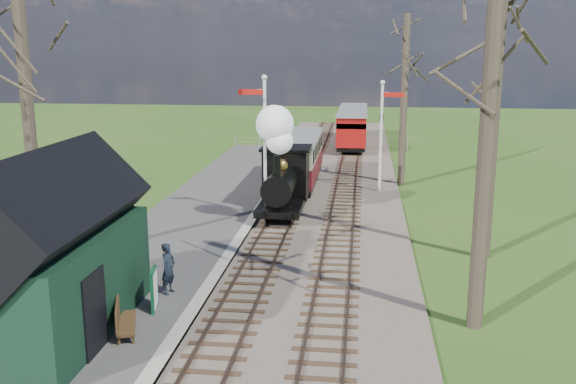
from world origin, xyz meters
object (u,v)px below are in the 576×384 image
at_px(semaphore_near, 263,137).
at_px(semaphore_far, 383,128).
at_px(coach, 297,158).
at_px(red_carriage_a, 352,130).
at_px(locomotive, 282,169).
at_px(red_carriage_b, 353,122).
at_px(bench, 122,318).
at_px(person, 168,268).
at_px(station_shed, 50,254).
at_px(sign_board, 154,289).

bearing_deg(semaphore_near, semaphore_far, 49.40).
relative_size(coach, red_carriage_a, 1.49).
distance_m(semaphore_far, locomotive, 7.28).
height_order(red_carriage_b, bench, red_carriage_b).
relative_size(red_carriage_b, person, 3.41).
bearing_deg(bench, red_carriage_b, 81.89).
bearing_deg(coach, person, -98.07).
bearing_deg(semaphore_far, semaphore_near, -130.60).
relative_size(semaphore_far, locomotive, 1.17).
distance_m(locomotive, red_carriage_b, 24.29).
height_order(station_shed, locomotive, locomotive).
bearing_deg(locomotive, bench, -101.87).
bearing_deg(station_shed, sign_board, 38.60).
xyz_separation_m(semaphore_far, sign_board, (-6.61, -16.35, -2.56)).
bearing_deg(sign_board, red_carriage_a, 80.63).
relative_size(semaphore_near, sign_board, 5.27).
height_order(red_carriage_a, person, red_carriage_a).
xyz_separation_m(red_carriage_a, sign_board, (-4.83, -29.28, -0.75)).
bearing_deg(station_shed, semaphore_far, 64.28).
bearing_deg(station_shed, person, 53.83).
relative_size(station_shed, locomotive, 1.29).
relative_size(red_carriage_b, sign_board, 4.45).
bearing_deg(bench, coach, 81.98).
relative_size(sign_board, bench, 0.73).
bearing_deg(person, station_shed, 159.34).
xyz_separation_m(locomotive, coach, (0.01, 6.07, -0.60)).
xyz_separation_m(sign_board, bench, (-0.34, -1.56, -0.17)).
bearing_deg(red_carriage_b, sign_board, -97.91).
distance_m(semaphore_far, red_carriage_b, 18.60).
distance_m(red_carriage_a, red_carriage_b, 5.50).
distance_m(red_carriage_b, person, 33.90).
distance_m(station_shed, red_carriage_a, 31.70).
relative_size(locomotive, coach, 0.63).
distance_m(semaphore_far, red_carriage_a, 13.17).
bearing_deg(person, bench, -172.25).
bearing_deg(semaphore_near, station_shed, -106.38).
xyz_separation_m(coach, red_carriage_b, (2.60, 18.07, -0.10)).
bearing_deg(coach, semaphore_far, -4.72).
xyz_separation_m(coach, bench, (-2.58, -18.27, -1.02)).
xyz_separation_m(red_carriage_b, sign_board, (-4.83, -34.78, -0.75)).
distance_m(station_shed, bench, 2.39).
bearing_deg(coach, red_carriage_b, 81.81).
bearing_deg(station_shed, coach, 76.83).
height_order(coach, red_carriage_a, coach).
xyz_separation_m(station_shed, locomotive, (4.29, 12.29, -0.03)).
bearing_deg(coach, semaphore_near, -96.89).
relative_size(locomotive, sign_board, 4.15).
height_order(semaphore_near, semaphore_far, semaphore_near).
bearing_deg(bench, semaphore_far, 68.79).
relative_size(bench, person, 1.05).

